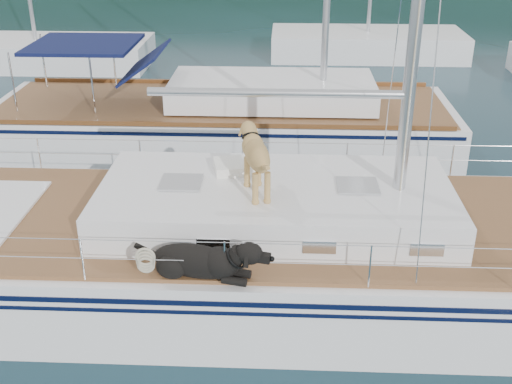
{
  "coord_description": "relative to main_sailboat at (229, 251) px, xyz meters",
  "views": [
    {
      "loc": [
        0.9,
        -8.58,
        5.73
      ],
      "look_at": [
        0.5,
        0.2,
        1.6
      ],
      "focal_mm": 45.0,
      "sensor_mm": 36.0,
      "label": 1
    }
  ],
  "objects": [
    {
      "name": "ground",
      "position": [
        -0.09,
        0.01,
        -0.68
      ],
      "size": [
        120.0,
        120.0,
        0.0
      ],
      "primitive_type": "plane",
      "color": "black",
      "rests_on": "ground"
    },
    {
      "name": "bg_boat_west",
      "position": [
        -8.09,
        14.01,
        -0.23
      ],
      "size": [
        8.0,
        3.0,
        11.65
      ],
      "color": "white",
      "rests_on": "ground"
    },
    {
      "name": "neighbor_sailboat",
      "position": [
        -0.57,
        6.21,
        -0.05
      ],
      "size": [
        11.0,
        3.5,
        13.3
      ],
      "color": "white",
      "rests_on": "ground"
    },
    {
      "name": "bg_boat_center",
      "position": [
        3.91,
        16.01,
        -0.23
      ],
      "size": [
        7.2,
        3.0,
        11.65
      ],
      "color": "white",
      "rests_on": "ground"
    },
    {
      "name": "main_sailboat",
      "position": [
        0.0,
        0.0,
        0.0
      ],
      "size": [
        12.0,
        3.9,
        14.01
      ],
      "color": "white",
      "rests_on": "ground"
    }
  ]
}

